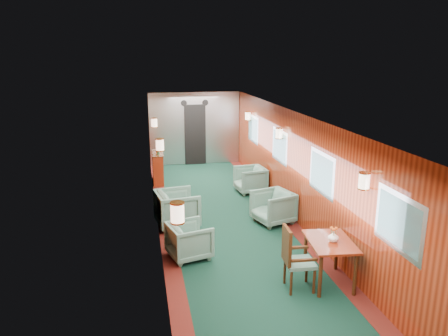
# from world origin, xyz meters

# --- Properties ---
(room) EXTENTS (12.00, 12.10, 2.40)m
(room) POSITION_xyz_m (0.00, 0.00, 1.63)
(room) COLOR black
(room) RESTS_ON ground
(bulkhead) EXTENTS (2.98, 0.17, 2.39)m
(bulkhead) POSITION_xyz_m (0.00, 5.91, 1.18)
(bulkhead) COLOR silver
(bulkhead) RESTS_ON ground
(windows_right) EXTENTS (0.02, 8.60, 0.80)m
(windows_right) POSITION_xyz_m (1.49, 0.25, 1.45)
(windows_right) COLOR silver
(windows_right) RESTS_ON ground
(wall_sconces) EXTENTS (2.97, 7.97, 0.25)m
(wall_sconces) POSITION_xyz_m (0.00, 0.57, 1.79)
(wall_sconces) COLOR #FFE7C6
(wall_sconces) RESTS_ON ground
(dining_table) EXTENTS (0.78, 1.04, 0.73)m
(dining_table) POSITION_xyz_m (1.09, -2.37, 0.61)
(dining_table) COLOR maroon
(dining_table) RESTS_ON ground
(side_chair) EXTENTS (0.49, 0.51, 1.04)m
(side_chair) POSITION_xyz_m (0.46, -2.45, 0.56)
(side_chair) COLOR #1F4A42
(side_chair) RESTS_ON ground
(credenza) EXTENTS (0.31, 0.98, 1.15)m
(credenza) POSITION_xyz_m (-1.34, 3.92, 0.45)
(credenza) COLOR maroon
(credenza) RESTS_ON ground
(flower_vase) EXTENTS (0.21, 0.21, 0.17)m
(flower_vase) POSITION_xyz_m (1.12, -2.40, 0.82)
(flower_vase) COLOR white
(flower_vase) RESTS_ON dining_table
(armchair_left_near) EXTENTS (0.88, 0.87, 0.66)m
(armchair_left_near) POSITION_xyz_m (-1.00, -1.03, 0.33)
(armchair_left_near) COLOR #1F4A42
(armchair_left_near) RESTS_ON ground
(armchair_left_far) EXTENTS (0.99, 0.97, 0.79)m
(armchair_left_far) POSITION_xyz_m (-1.08, 0.50, 0.39)
(armchair_left_far) COLOR #1F4A42
(armchair_left_far) RESTS_ON ground
(armchair_right_near) EXTENTS (0.97, 0.96, 0.71)m
(armchair_right_near) POSITION_xyz_m (0.98, 0.30, 0.36)
(armchair_right_near) COLOR #1F4A42
(armchair_right_near) RESTS_ON ground
(armchair_right_far) EXTENTS (0.83, 0.81, 0.69)m
(armchair_right_far) POSITION_xyz_m (1.04, 2.52, 0.34)
(armchair_right_far) COLOR #1F4A42
(armchair_right_far) RESTS_ON ground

